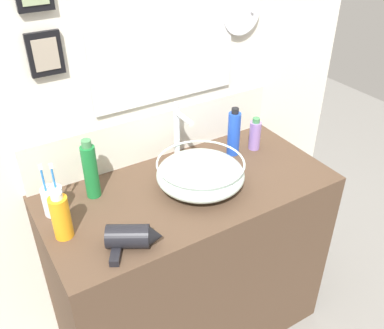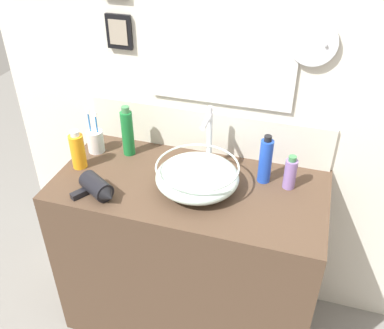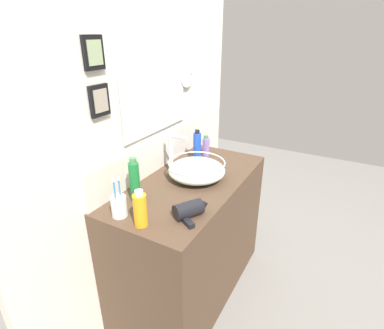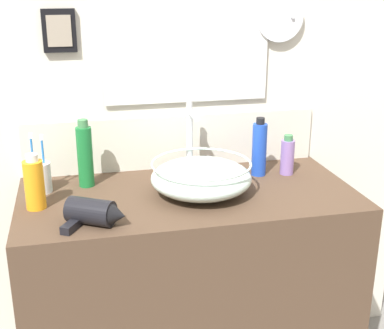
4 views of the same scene
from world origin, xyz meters
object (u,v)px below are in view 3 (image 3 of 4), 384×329
Objects in this scene: hair_drier at (191,209)px; lotion_bottle at (197,146)px; spray_bottle at (206,146)px; toothbrush_cup at (119,206)px; faucet at (173,148)px; glass_bowl_sink at (197,170)px; shampoo_bottle at (140,209)px; soap_dispenser at (135,181)px.

lotion_bottle is (0.61, 0.30, 0.06)m from hair_drier.
lotion_bottle reaches higher than spray_bottle.
lotion_bottle is at bearing -0.22° from toothbrush_cup.
glass_bowl_sink is at bearing -90.00° from faucet.
lotion_bottle is at bearing 9.61° from shampoo_bottle.
soap_dispenser is (-0.37, 0.16, 0.05)m from glass_bowl_sink.
toothbrush_cup is (-0.16, 0.30, 0.02)m from hair_drier.
soap_dispenser is (-0.73, 0.04, 0.04)m from spray_bottle.
lotion_bottle reaches higher than hair_drier.
lotion_bottle is 0.80m from shampoo_bottle.
glass_bowl_sink reaches higher than hair_drier.
hair_drier is at bearing -61.31° from toothbrush_cup.
faucet is 0.26m from lotion_bottle.
faucet is 0.51m from hair_drier.
glass_bowl_sink is 1.19× the size of faucet.
soap_dispenser reaches higher than hair_drier.
shampoo_bottle is at bearing -170.39° from lotion_bottle.
glass_bowl_sink is 0.54m from toothbrush_cup.
faucet is 1.31× the size of lotion_bottle.
soap_dispenser is 0.23m from shampoo_bottle.
toothbrush_cup is at bearing 165.66° from glass_bowl_sink.
hair_drier is (-0.36, -0.33, -0.13)m from faucet.
soap_dispenser reaches higher than shampoo_bottle.
soap_dispenser is at bearing 91.84° from hair_drier.
shampoo_bottle is at bearing 136.63° from hair_drier.
shampoo_bottle is (-0.01, -0.14, 0.03)m from toothbrush_cup.
shampoo_bottle is (-0.79, -0.13, -0.02)m from lotion_bottle.
faucet is at bearing 17.37° from shampoo_bottle.
glass_bowl_sink is 0.40m from hair_drier.
lotion_bottle is at bearing -7.87° from faucet.
glass_bowl_sink is 0.20m from faucet.
faucet reaches higher than toothbrush_cup.
lotion_bottle reaches higher than toothbrush_cup.
toothbrush_cup is at bearing 179.78° from lotion_bottle.
faucet reaches higher than spray_bottle.
lotion_bottle is at bearing -2.57° from soap_dispenser.
soap_dispenser reaches higher than lotion_bottle.
glass_bowl_sink is 1.66× the size of hair_drier.
lotion_bottle is 1.21× the size of shampoo_bottle.
glass_bowl_sink is at bearing -152.23° from lotion_bottle.
faucet is 1.39× the size of hair_drier.
spray_bottle is at bearing -3.27° from soap_dispenser.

